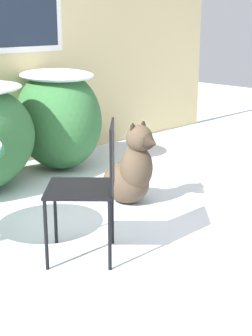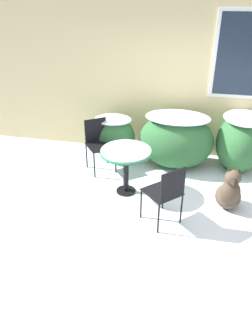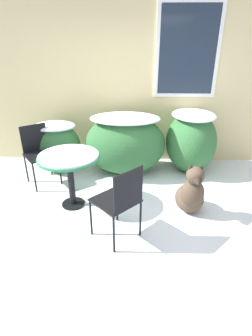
{
  "view_description": "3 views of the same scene",
  "coord_description": "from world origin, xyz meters",
  "px_view_note": "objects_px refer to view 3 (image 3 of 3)",
  "views": [
    {
      "loc": [
        -2.1,
        -2.58,
        1.57
      ],
      "look_at": [
        0.85,
        0.47,
        0.31
      ],
      "focal_mm": 55.0,
      "sensor_mm": 36.0,
      "label": 1
    },
    {
      "loc": [
        0.21,
        -3.86,
        2.96
      ],
      "look_at": [
        -0.74,
        0.54,
        0.44
      ],
      "focal_mm": 35.0,
      "sensor_mm": 36.0,
      "label": 2
    },
    {
      "loc": [
        0.09,
        -2.53,
        2.07
      ],
      "look_at": [
        0.0,
        0.6,
        0.55
      ],
      "focal_mm": 28.0,
      "sensor_mm": 36.0,
      "label": 3
    }
  ],
  "objects_px": {
    "patio_chair_near_table": "(39,151)",
    "dog": "(191,194)",
    "patio_chair_far_side": "(120,200)",
    "patio_table": "(69,163)"
  },
  "relations": [
    {
      "from": "patio_chair_near_table",
      "to": "dog",
      "type": "bearing_deg",
      "value": -57.52
    },
    {
      "from": "patio_table",
      "to": "dog",
      "type": "bearing_deg",
      "value": -4.73
    },
    {
      "from": "patio_table",
      "to": "dog",
      "type": "height_order",
      "value": "patio_table"
    },
    {
      "from": "patio_chair_near_table",
      "to": "patio_chair_far_side",
      "type": "relative_size",
      "value": 1.0
    },
    {
      "from": "patio_table",
      "to": "dog",
      "type": "distance_m",
      "value": 1.64
    },
    {
      "from": "patio_chair_far_side",
      "to": "dog",
      "type": "xyz_separation_m",
      "value": [
        0.9,
        0.54,
        -0.25
      ]
    },
    {
      "from": "dog",
      "to": "patio_chair_far_side",
      "type": "bearing_deg",
      "value": -148.21
    },
    {
      "from": "patio_table",
      "to": "patio_chair_far_side",
      "type": "distance_m",
      "value": 0.98
    },
    {
      "from": "patio_chair_near_table",
      "to": "patio_chair_far_side",
      "type": "distance_m",
      "value": 1.9
    },
    {
      "from": "patio_table",
      "to": "dog",
      "type": "relative_size",
      "value": 1.09
    }
  ]
}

